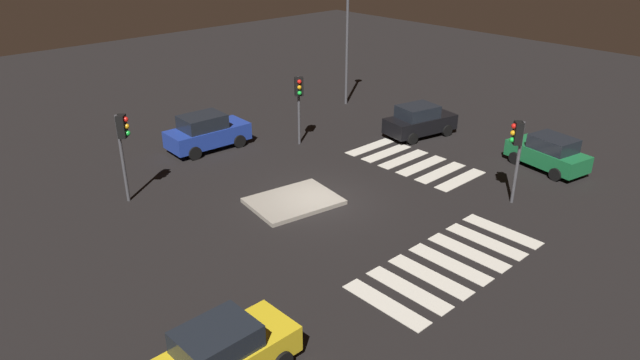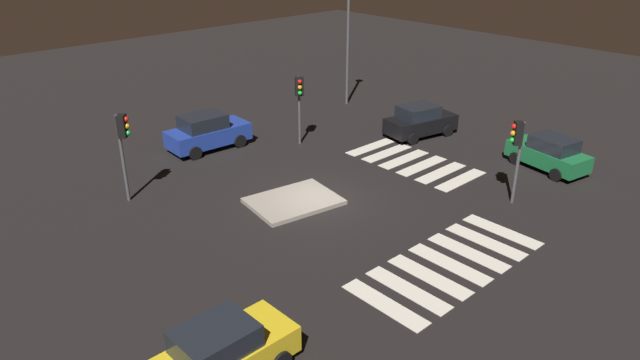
% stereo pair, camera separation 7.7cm
% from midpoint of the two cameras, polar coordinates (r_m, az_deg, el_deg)
% --- Properties ---
extents(ground_plane, '(80.00, 80.00, 0.00)m').
position_cam_midpoint_polar(ground_plane, '(25.02, -0.09, -2.08)').
color(ground_plane, black).
extents(traffic_island, '(4.07, 3.30, 0.18)m').
position_cam_midpoint_polar(traffic_island, '(24.82, -2.70, -2.11)').
color(traffic_island, gray).
rests_on(traffic_island, ground).
extents(car_green, '(2.36, 4.08, 1.70)m').
position_cam_midpoint_polar(car_green, '(30.00, 21.59, 2.52)').
color(car_green, '#196B38').
rests_on(car_green, ground).
extents(car_yellow, '(4.00, 1.92, 1.73)m').
position_cam_midpoint_polar(car_yellow, '(15.93, -9.65, -16.52)').
color(car_yellow, gold).
rests_on(car_yellow, ground).
extents(car_blue, '(4.44, 2.22, 1.90)m').
position_cam_midpoint_polar(car_blue, '(30.95, -11.22, 4.67)').
color(car_blue, '#1E389E').
rests_on(car_blue, ground).
extents(car_black, '(4.30, 2.52, 1.78)m').
position_cam_midpoint_polar(car_black, '(32.73, 9.75, 5.79)').
color(car_black, black).
rests_on(car_black, ground).
extents(traffic_light_west, '(0.53, 0.54, 3.88)m').
position_cam_midpoint_polar(traffic_light_west, '(25.25, -19.01, 4.06)').
color(traffic_light_west, '#47474C').
rests_on(traffic_light_west, ground).
extents(traffic_light_north, '(0.54, 0.53, 3.72)m').
position_cam_midpoint_polar(traffic_light_north, '(30.35, -2.16, 8.49)').
color(traffic_light_north, '#47474C').
rests_on(traffic_light_north, ground).
extents(traffic_light_east, '(0.54, 0.54, 3.65)m').
position_cam_midpoint_polar(traffic_light_east, '(25.13, 18.83, 3.55)').
color(traffic_light_east, '#47474C').
rests_on(traffic_light_east, ground).
extents(street_lamp, '(0.56, 0.56, 7.38)m').
position_cam_midpoint_polar(street_lamp, '(37.21, 2.66, 15.02)').
color(street_lamp, '#47474C').
rests_on(street_lamp, ground).
extents(crosswalk_near, '(7.60, 3.20, 0.02)m').
position_cam_midpoint_polar(crosswalk_near, '(21.17, 12.61, -8.08)').
color(crosswalk_near, silver).
rests_on(crosswalk_near, ground).
extents(crosswalk_side, '(3.20, 6.45, 0.02)m').
position_cam_midpoint_polar(crosswalk_side, '(29.28, 9.06, 1.74)').
color(crosswalk_side, silver).
rests_on(crosswalk_side, ground).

